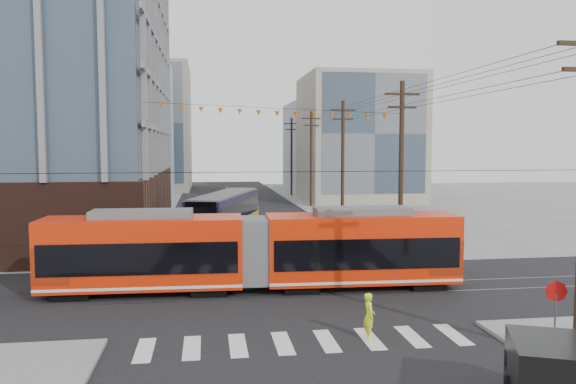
% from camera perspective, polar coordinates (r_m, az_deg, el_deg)
% --- Properties ---
extents(ground, '(160.00, 160.00, 0.00)m').
position_cam_1_polar(ground, '(23.60, 0.44, -12.60)').
color(ground, slate).
extents(bg_bldg_nw_near, '(18.00, 16.00, 18.00)m').
position_cam_1_polar(bg_bldg_nw_near, '(75.54, -18.75, 5.91)').
color(bg_bldg_nw_near, '#8C99A5').
rests_on(bg_bldg_nw_near, ground).
extents(bg_bldg_ne_near, '(14.00, 14.00, 16.00)m').
position_cam_1_polar(bg_bldg_ne_near, '(72.93, 7.18, 5.39)').
color(bg_bldg_ne_near, gray).
rests_on(bg_bldg_ne_near, ground).
extents(bg_bldg_nw_far, '(16.00, 18.00, 20.00)m').
position_cam_1_polar(bg_bldg_nw_far, '(94.92, -14.79, 6.29)').
color(bg_bldg_nw_far, gray).
rests_on(bg_bldg_nw_far, ground).
extents(bg_bldg_ne_far, '(16.00, 16.00, 14.00)m').
position_cam_1_polar(bg_bldg_ne_far, '(92.79, 5.06, 4.62)').
color(bg_bldg_ne_far, '#8C99A5').
rests_on(bg_bldg_ne_far, ground).
extents(utility_pole_far, '(0.30, 0.30, 11.00)m').
position_cam_1_polar(utility_pole_far, '(79.20, 0.36, 3.55)').
color(utility_pole_far, black).
rests_on(utility_pole_far, ground).
extents(streetcar, '(20.07, 3.51, 3.85)m').
position_cam_1_polar(streetcar, '(27.40, -3.42, -6.03)').
color(streetcar, red).
rests_on(streetcar, ground).
extents(city_bus, '(6.24, 12.52, 3.48)m').
position_cam_1_polar(city_bus, '(44.02, -6.39, -2.25)').
color(city_bus, black).
rests_on(city_bus, ground).
extents(parked_car_silver, '(2.88, 5.05, 1.57)m').
position_cam_1_polar(parked_car_silver, '(34.19, -12.50, -5.94)').
color(parked_car_silver, '#B6B6B6').
rests_on(parked_car_silver, ground).
extents(parked_car_white, '(2.81, 4.82, 1.31)m').
position_cam_1_polar(parked_car_white, '(41.63, -11.25, -4.21)').
color(parked_car_white, silver).
rests_on(parked_car_white, ground).
extents(parked_car_grey, '(3.16, 5.10, 1.32)m').
position_cam_1_polar(parked_car_grey, '(46.78, -10.64, -3.23)').
color(parked_car_grey, slate).
rests_on(parked_car_grey, ground).
extents(pedestrian, '(0.44, 0.64, 1.71)m').
position_cam_1_polar(pedestrian, '(21.04, 8.24, -12.37)').
color(pedestrian, '#E2FF21').
rests_on(pedestrian, ground).
extents(stop_sign, '(0.86, 0.86, 2.39)m').
position_cam_1_polar(stop_sign, '(21.15, 25.49, -11.73)').
color(stop_sign, '#9C0807').
rests_on(stop_sign, ground).
extents(jersey_barrier, '(0.87, 3.83, 0.77)m').
position_cam_1_polar(jersey_barrier, '(38.30, 9.71, -5.37)').
color(jersey_barrier, slate).
rests_on(jersey_barrier, ground).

